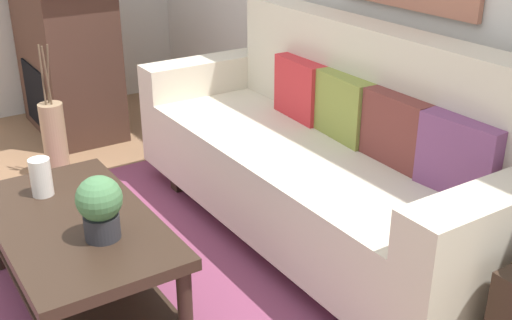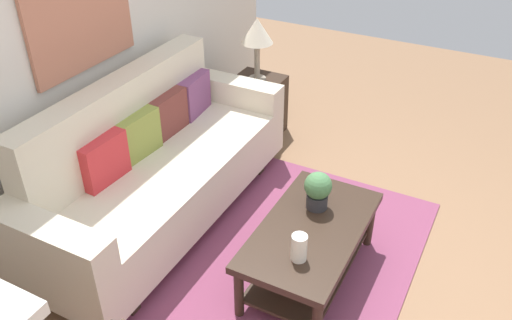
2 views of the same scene
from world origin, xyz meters
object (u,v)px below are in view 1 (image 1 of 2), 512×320
Objects in this scene: couch at (323,159)px; throw_pillow_olive at (345,107)px; throw_pillow_maroon at (397,129)px; coffee_table at (77,243)px; throw_pillow_crimson at (301,89)px; throw_pillow_plum at (460,156)px; potted_plant_tabletop at (100,206)px; fireplace at (66,52)px; tabletop_vase at (41,177)px; floor_vase at (55,140)px.

throw_pillow_olive is at bearing 90.00° from couch.
throw_pillow_maroon is 0.33× the size of coffee_table.
throw_pillow_crimson is 1.09m from throw_pillow_plum.
potted_plant_tabletop is (-0.23, -1.33, -0.11)m from throw_pillow_maroon.
coffee_table is at bearing -17.45° from fireplace.
throw_pillow_plum is (1.09, 0.00, 0.00)m from throw_pillow_crimson.
tabletop_vase is (-0.29, -0.04, 0.20)m from coffee_table.
throw_pillow_crimson is 0.72m from throw_pillow_maroon.
potted_plant_tabletop reaches higher than tabletop_vase.
throw_pillow_crimson is 1.00× the size of throw_pillow_plum.
throw_pillow_crimson is at bearing 180.00° from throw_pillow_olive.
throw_pillow_maroon is at bearing 15.43° from fireplace.
coffee_table is at bearing -93.56° from couch.
throw_pillow_maroon reaches higher than coffee_table.
floor_vase is (-1.46, -0.93, -0.19)m from couch.
coffee_table is at bearing 7.96° from tabletop_vase.
tabletop_vase is at bearing -21.17° from fireplace.
throw_pillow_crimson is at bearing 160.92° from couch.
throw_pillow_crimson is at bearing 43.90° from floor_vase.
throw_pillow_crimson is 0.31× the size of fireplace.
throw_pillow_maroon is 0.36m from throw_pillow_plum.
couch is 0.46m from throw_pillow_crimson.
fireplace reaches higher than throw_pillow_plum.
fireplace reaches higher than couch.
floor_vase is (0.74, -0.35, -0.35)m from fireplace.
fireplace is at bearing -162.19° from throw_pillow_olive.
throw_pillow_plum is 0.33× the size of coffee_table.
throw_pillow_crimson is 0.36m from throw_pillow_olive.
coffee_table is 6.39× the size of tabletop_vase.
fireplace is at bearing -164.57° from throw_pillow_maroon.
throw_pillow_olive is 1.00× the size of throw_pillow_maroon.
couch is at bearing 73.95° from tabletop_vase.
throw_pillow_plum is at bearing 59.75° from coffee_table.
throw_pillow_maroon reaches higher than tabletop_vase.
throw_pillow_plum is at bearing 52.27° from tabletop_vase.
floor_vase is at bearing 170.51° from potted_plant_tabletop.
throw_pillow_maroon is at bearing 19.08° from couch.
couch is 0.28m from throw_pillow_olive.
throw_pillow_crimson is 1.00× the size of throw_pillow_olive.
throw_pillow_maroon reaches higher than potted_plant_tabletop.
throw_pillow_maroon is 1.00× the size of throw_pillow_plum.
tabletop_vase is at bearing -172.04° from coffee_table.
tabletop_vase is 1.18m from floor_vase.
fireplace is (-2.56, -0.71, -0.09)m from throw_pillow_maroon.
couch is 13.39× the size of tabletop_vase.
throw_pillow_crimson reaches higher than potted_plant_tabletop.
fireplace is (-1.84, -0.71, -0.09)m from throw_pillow_crimson.
tabletop_vase is at bearing -18.07° from floor_vase.
throw_pillow_plum is 1.46m from potted_plant_tabletop.
potted_plant_tabletop is (0.21, 0.05, 0.26)m from coffee_table.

